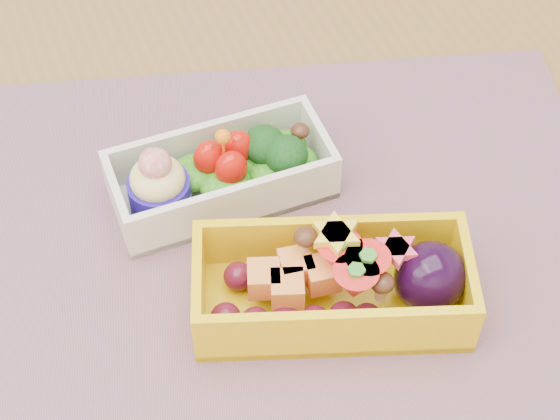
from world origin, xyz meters
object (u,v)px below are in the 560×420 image
object	(u,v)px
table	(260,322)
placemat	(273,253)
bento_white	(220,174)
bento_yellow	(339,284)

from	to	relation	value
table	placemat	size ratio (longest dim) A/B	2.47
bento_white	bento_yellow	world-z (taller)	bento_white
bento_white	table	bearing A→B (deg)	-81.17
table	bento_white	bearing A→B (deg)	98.67
bento_white	bento_yellow	xyz separation A→B (m)	(0.04, -0.12, 0.00)
bento_yellow	placemat	bearing A→B (deg)	131.49
table	bento_yellow	distance (m)	0.15
table	bento_yellow	world-z (taller)	bento_yellow
bento_white	bento_yellow	size ratio (longest dim) A/B	0.81
placemat	bento_white	bearing A→B (deg)	104.47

